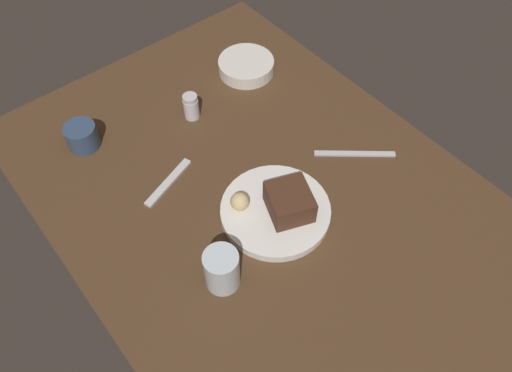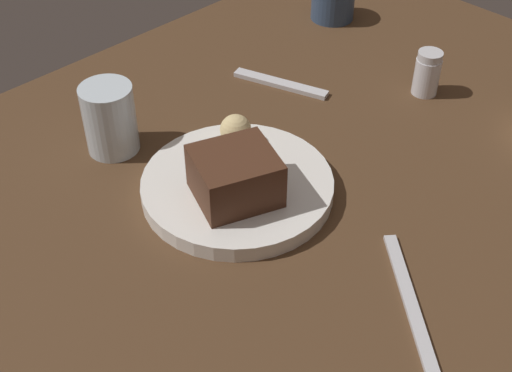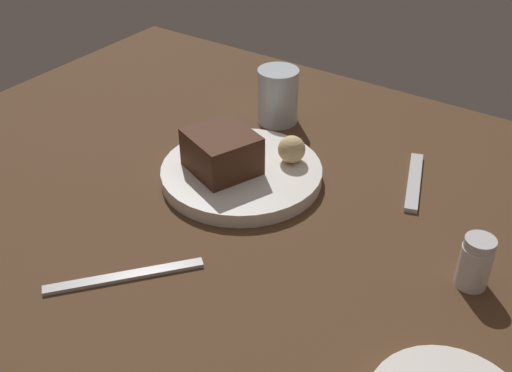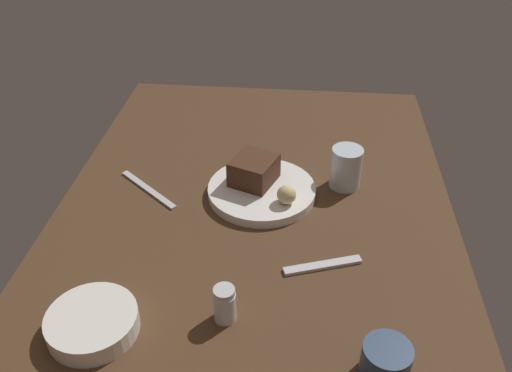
{
  "view_description": "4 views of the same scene",
  "coord_description": "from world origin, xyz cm",
  "px_view_note": "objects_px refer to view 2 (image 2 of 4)",
  "views": [
    {
      "loc": [
        49.46,
        -42.23,
        94.08
      ],
      "look_at": [
        0.82,
        -2.39,
        8.99
      ],
      "focal_mm": 35.42,
      "sensor_mm": 36.0,
      "label": 1
    },
    {
      "loc": [
        49.26,
        46.3,
        59.22
      ],
      "look_at": [
        4.95,
        1.34,
        5.05
      ],
      "focal_mm": 48.41,
      "sensor_mm": 36.0,
      "label": 2
    },
    {
      "loc": [
        -39.6,
        61.56,
        54.44
      ],
      "look_at": [
        -0.27,
        4.01,
        6.96
      ],
      "focal_mm": 44.09,
      "sensor_mm": 36.0,
      "label": 3
    },
    {
      "loc": [
        -88.94,
        -9.04,
        72.88
      ],
      "look_at": [
        2.78,
        -0.11,
        7.39
      ],
      "focal_mm": 37.55,
      "sensor_mm": 36.0,
      "label": 4
    }
  ],
  "objects_px": {
    "butter_knife": "(410,301)",
    "bread_roll": "(236,130)",
    "salt_shaker": "(427,73)",
    "coffee_cup": "(333,2)",
    "dessert_spoon": "(280,84)",
    "dessert_plate": "(237,186)",
    "water_glass": "(110,119)",
    "chocolate_cake_slice": "(235,176)"
  },
  "relations": [
    {
      "from": "chocolate_cake_slice",
      "to": "water_glass",
      "type": "bearing_deg",
      "value": -80.46
    },
    {
      "from": "dessert_plate",
      "to": "salt_shaker",
      "type": "distance_m",
      "value": 0.36
    },
    {
      "from": "dessert_plate",
      "to": "salt_shaker",
      "type": "relative_size",
      "value": 3.5
    },
    {
      "from": "chocolate_cake_slice",
      "to": "butter_knife",
      "type": "relative_size",
      "value": 0.49
    },
    {
      "from": "salt_shaker",
      "to": "dessert_spoon",
      "type": "xyz_separation_m",
      "value": [
        0.14,
        -0.16,
        -0.03
      ]
    },
    {
      "from": "dessert_spoon",
      "to": "butter_knife",
      "type": "bearing_deg",
      "value": 132.85
    },
    {
      "from": "dessert_plate",
      "to": "chocolate_cake_slice",
      "type": "distance_m",
      "value": 0.05
    },
    {
      "from": "dessert_plate",
      "to": "butter_knife",
      "type": "height_order",
      "value": "dessert_plate"
    },
    {
      "from": "bread_roll",
      "to": "salt_shaker",
      "type": "xyz_separation_m",
      "value": [
        -0.3,
        0.09,
        -0.01
      ]
    },
    {
      "from": "bread_roll",
      "to": "coffee_cup",
      "type": "height_order",
      "value": "bread_roll"
    },
    {
      "from": "coffee_cup",
      "to": "bread_roll",
      "type": "bearing_deg",
      "value": 23.28
    },
    {
      "from": "butter_knife",
      "to": "bread_roll",
      "type": "bearing_deg",
      "value": 32.4
    },
    {
      "from": "chocolate_cake_slice",
      "to": "dessert_plate",
      "type": "bearing_deg",
      "value": -137.38
    },
    {
      "from": "dessert_spoon",
      "to": "butter_knife",
      "type": "height_order",
      "value": "dessert_spoon"
    },
    {
      "from": "chocolate_cake_slice",
      "to": "butter_knife",
      "type": "bearing_deg",
      "value": 97.06
    },
    {
      "from": "salt_shaker",
      "to": "water_glass",
      "type": "height_order",
      "value": "water_glass"
    },
    {
      "from": "butter_knife",
      "to": "dessert_spoon",
      "type": "bearing_deg",
      "value": 12.06
    },
    {
      "from": "dessert_spoon",
      "to": "butter_knife",
      "type": "xyz_separation_m",
      "value": [
        0.21,
        0.39,
        -0.0
      ]
    },
    {
      "from": "water_glass",
      "to": "butter_knife",
      "type": "distance_m",
      "value": 0.44
    },
    {
      "from": "dessert_plate",
      "to": "butter_knife",
      "type": "relative_size",
      "value": 1.24
    },
    {
      "from": "dessert_spoon",
      "to": "salt_shaker",
      "type": "bearing_deg",
      "value": -158.64
    },
    {
      "from": "coffee_cup",
      "to": "salt_shaker",
      "type": "bearing_deg",
      "value": 71.48
    },
    {
      "from": "salt_shaker",
      "to": "coffee_cup",
      "type": "relative_size",
      "value": 0.91
    },
    {
      "from": "bread_roll",
      "to": "dessert_spoon",
      "type": "bearing_deg",
      "value": -154.92
    },
    {
      "from": "bread_roll",
      "to": "dessert_spoon",
      "type": "distance_m",
      "value": 0.19
    },
    {
      "from": "bread_roll",
      "to": "water_glass",
      "type": "bearing_deg",
      "value": -50.19
    },
    {
      "from": "dessert_plate",
      "to": "bread_roll",
      "type": "xyz_separation_m",
      "value": [
        -0.05,
        -0.06,
        0.03
      ]
    },
    {
      "from": "dessert_plate",
      "to": "water_glass",
      "type": "bearing_deg",
      "value": -73.34
    },
    {
      "from": "chocolate_cake_slice",
      "to": "salt_shaker",
      "type": "height_order",
      "value": "chocolate_cake_slice"
    },
    {
      "from": "dessert_spoon",
      "to": "bread_roll",
      "type": "bearing_deg",
      "value": 96.08
    },
    {
      "from": "salt_shaker",
      "to": "coffee_cup",
      "type": "distance_m",
      "value": 0.27
    },
    {
      "from": "water_glass",
      "to": "coffee_cup",
      "type": "xyz_separation_m",
      "value": [
        -0.49,
        -0.04,
        -0.02
      ]
    },
    {
      "from": "water_glass",
      "to": "dessert_plate",
      "type": "bearing_deg",
      "value": 106.66
    },
    {
      "from": "butter_knife",
      "to": "coffee_cup",
      "type": "bearing_deg",
      "value": -1.85
    },
    {
      "from": "bread_roll",
      "to": "salt_shaker",
      "type": "relative_size",
      "value": 0.6
    },
    {
      "from": "chocolate_cake_slice",
      "to": "salt_shaker",
      "type": "distance_m",
      "value": 0.37
    },
    {
      "from": "coffee_cup",
      "to": "butter_knife",
      "type": "xyz_separation_m",
      "value": [
        0.43,
        0.48,
        -0.03
      ]
    },
    {
      "from": "coffee_cup",
      "to": "dessert_spoon",
      "type": "xyz_separation_m",
      "value": [
        0.22,
        0.09,
        -0.03
      ]
    },
    {
      "from": "water_glass",
      "to": "chocolate_cake_slice",
      "type": "bearing_deg",
      "value": 99.54
    },
    {
      "from": "dessert_plate",
      "to": "bread_roll",
      "type": "distance_m",
      "value": 0.08
    },
    {
      "from": "dessert_plate",
      "to": "water_glass",
      "type": "xyz_separation_m",
      "value": [
        0.05,
        -0.18,
        0.04
      ]
    },
    {
      "from": "dessert_plate",
      "to": "coffee_cup",
      "type": "relative_size",
      "value": 3.18
    }
  ]
}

